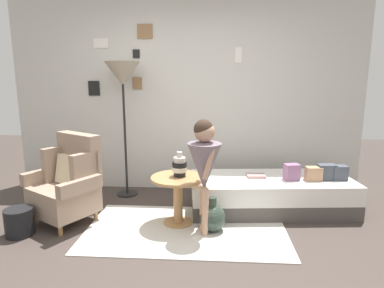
% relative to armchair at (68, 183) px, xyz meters
% --- Properties ---
extents(ground_plane, '(12.00, 12.00, 0.00)m').
position_rel_armchair_xyz_m(ground_plane, '(1.20, -0.73, -0.44)').
color(ground_plane, '#423833').
extents(gallery_wall, '(4.80, 0.12, 2.60)m').
position_rel_armchair_xyz_m(gallery_wall, '(1.20, 1.22, 0.86)').
color(gallery_wall, beige).
rests_on(gallery_wall, ground).
extents(rug, '(2.09, 1.20, 0.01)m').
position_rel_armchair_xyz_m(rug, '(1.32, -0.16, -0.43)').
color(rug, silver).
rests_on(rug, ground).
extents(armchair, '(0.90, 0.84, 0.97)m').
position_rel_armchair_xyz_m(armchair, '(0.00, 0.00, 0.00)').
color(armchair, '#9E7042').
rests_on(armchair, ground).
extents(daybed, '(1.96, 0.96, 0.40)m').
position_rel_armchair_xyz_m(daybed, '(2.29, 0.46, -0.24)').
color(daybed, '#4C4742').
rests_on(daybed, ground).
extents(pillow_head, '(0.19, 0.14, 0.17)m').
position_rel_armchair_xyz_m(pillow_head, '(3.07, 0.44, 0.05)').
color(pillow_head, '#474C56').
rests_on(pillow_head, daybed).
extents(pillow_mid, '(0.21, 0.14, 0.18)m').
position_rel_armchair_xyz_m(pillow_mid, '(2.92, 0.43, 0.05)').
color(pillow_mid, '#474C56').
rests_on(pillow_mid, daybed).
extents(pillow_back, '(0.18, 0.13, 0.16)m').
position_rel_armchair_xyz_m(pillow_back, '(2.76, 0.40, 0.04)').
color(pillow_back, tan).
rests_on(pillow_back, daybed).
extents(pillow_extra, '(0.19, 0.15, 0.19)m').
position_rel_armchair_xyz_m(pillow_extra, '(2.51, 0.40, 0.06)').
color(pillow_extra, gray).
rests_on(pillow_extra, daybed).
extents(side_table, '(0.58, 0.58, 0.54)m').
position_rel_armchair_xyz_m(side_table, '(1.22, -0.01, -0.05)').
color(side_table, tan).
rests_on(side_table, ground).
extents(vase_striped, '(0.16, 0.16, 0.27)m').
position_rel_armchair_xyz_m(vase_striped, '(1.23, 0.02, 0.21)').
color(vase_striped, black).
rests_on(vase_striped, side_table).
extents(floor_lamp, '(0.45, 0.45, 1.78)m').
position_rel_armchair_xyz_m(floor_lamp, '(0.42, 0.86, 1.13)').
color(floor_lamp, black).
rests_on(floor_lamp, ground).
extents(person_child, '(0.34, 0.34, 1.19)m').
position_rel_armchair_xyz_m(person_child, '(1.50, -0.22, 0.33)').
color(person_child, tan).
rests_on(person_child, ground).
extents(book_on_daybed, '(0.23, 0.17, 0.03)m').
position_rel_armchair_xyz_m(book_on_daybed, '(2.11, 0.49, -0.02)').
color(book_on_daybed, tan).
rests_on(book_on_daybed, daybed).
extents(demijohn_near, '(0.28, 0.28, 0.37)m').
position_rel_armchair_xyz_m(demijohn_near, '(1.59, -0.16, -0.29)').
color(demijohn_near, '#2D3D33').
rests_on(demijohn_near, ground).
extents(magazine_basket, '(0.28, 0.28, 0.28)m').
position_rel_armchair_xyz_m(magazine_basket, '(-0.37, -0.38, -0.30)').
color(magazine_basket, black).
rests_on(magazine_basket, ground).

